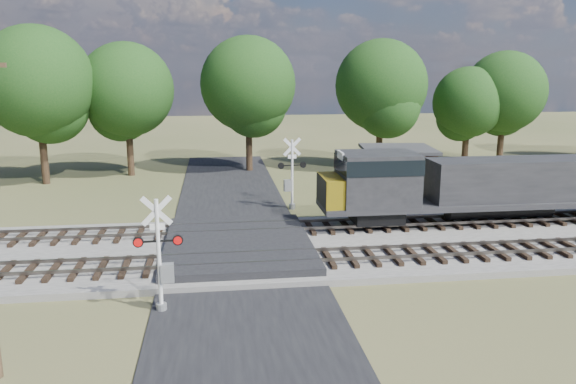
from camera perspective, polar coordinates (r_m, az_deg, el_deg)
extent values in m
plane|color=#444D29|center=(27.25, -5.02, -6.44)|extent=(160.00, 160.00, 0.00)
cube|color=gray|center=(29.76, 14.61, -4.85)|extent=(140.00, 10.00, 0.30)
cube|color=black|center=(27.23, -5.03, -6.36)|extent=(7.00, 60.00, 0.08)
cube|color=#262628|center=(27.62, -5.08, -5.49)|extent=(7.00, 9.00, 0.62)
cube|color=black|center=(25.39, -0.29, -6.90)|extent=(44.00, 2.60, 0.18)
cube|color=#57514A|center=(26.83, 17.21, -6.03)|extent=(140.00, 0.08, 0.15)
cube|color=#57514A|center=(28.07, 16.01, -5.13)|extent=(140.00, 0.08, 0.15)
cube|color=black|center=(30.12, -1.48, -3.75)|extent=(44.00, 2.60, 0.18)
cube|color=#57514A|center=(31.23, 13.44, -3.19)|extent=(140.00, 0.08, 0.15)
cube|color=#57514A|center=(32.52, 12.55, -2.52)|extent=(140.00, 0.08, 0.15)
cylinder|color=silver|center=(20.98, -12.98, -6.42)|extent=(0.15, 0.15, 4.29)
cylinder|color=gray|center=(21.70, -12.72, -11.38)|extent=(0.39, 0.39, 0.32)
cube|color=silver|center=(20.50, -13.21, -1.88)|extent=(1.12, 0.11, 1.12)
cube|color=silver|center=(20.50, -13.21, -1.88)|extent=(1.12, 0.11, 1.12)
cube|color=silver|center=(20.65, -13.13, -3.46)|extent=(0.54, 0.06, 0.24)
cube|color=black|center=(20.80, -13.06, -4.88)|extent=(1.72, 0.16, 0.06)
cylinder|color=red|center=(20.85, -14.98, -4.95)|extent=(0.39, 0.13, 0.39)
cylinder|color=red|center=(20.78, -11.13, -4.81)|extent=(0.39, 0.13, 0.39)
cube|color=gray|center=(21.19, -12.16, -8.04)|extent=(0.50, 0.35, 0.70)
cylinder|color=silver|center=(35.35, 0.42, 1.76)|extent=(0.16, 0.16, 4.44)
cylinder|color=gray|center=(35.79, 0.41, -1.47)|extent=(0.40, 0.40, 0.33)
cube|color=silver|center=(35.06, 0.42, 4.61)|extent=(1.16, 0.20, 1.16)
cube|color=silver|center=(35.06, 0.42, 4.61)|extent=(1.16, 0.20, 1.16)
cube|color=silver|center=(35.15, 0.42, 3.62)|extent=(0.55, 0.11, 0.24)
cube|color=black|center=(35.24, 0.42, 2.73)|extent=(1.77, 0.30, 0.07)
cylinder|color=red|center=(35.44, 1.55, 2.78)|extent=(0.41, 0.16, 0.40)
cylinder|color=red|center=(35.06, -0.72, 2.68)|extent=(0.41, 0.16, 0.40)
cube|color=gray|center=(35.41, -0.02, 0.68)|extent=(0.54, 0.40, 0.72)
cube|color=#40251B|center=(40.48, 11.01, 1.96)|extent=(4.92, 4.92, 3.12)
cube|color=#323235|center=(40.21, 11.11, 4.30)|extent=(5.41, 5.41, 0.22)
cylinder|color=black|center=(46.94, -23.63, 4.36)|extent=(0.56, 0.56, 5.99)
sphere|color=#173D13|center=(46.58, -24.16, 10.19)|extent=(8.38, 8.38, 8.38)
cylinder|color=black|center=(48.28, -15.79, 4.81)|extent=(0.56, 0.56, 5.44)
sphere|color=#173D13|center=(47.92, -16.10, 9.97)|extent=(7.62, 7.62, 7.62)
cylinder|color=black|center=(48.55, -3.98, 5.47)|extent=(0.56, 0.56, 5.74)
sphere|color=#173D13|center=(48.20, -4.07, 10.89)|extent=(8.03, 8.03, 8.03)
cylinder|color=black|center=(49.88, 9.27, 5.46)|extent=(0.56, 0.56, 5.62)
sphere|color=#173D13|center=(49.53, 9.46, 10.63)|extent=(7.87, 7.87, 7.87)
cylinder|color=black|center=(53.11, 17.59, 4.84)|extent=(0.56, 0.56, 4.47)
sphere|color=#173D13|center=(52.79, 17.85, 8.68)|extent=(6.25, 6.25, 6.25)
cylinder|color=black|center=(54.78, 20.81, 5.19)|extent=(0.56, 0.56, 5.15)
sphere|color=#173D13|center=(54.47, 21.16, 9.49)|extent=(7.21, 7.21, 7.21)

